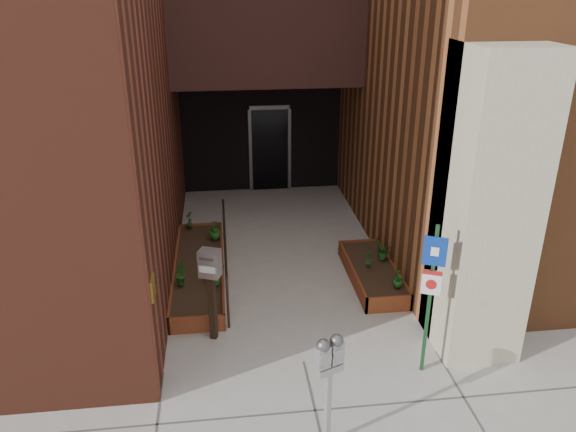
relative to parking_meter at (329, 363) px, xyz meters
name	(u,v)px	position (x,y,z in m)	size (l,w,h in m)	color
ground	(303,362)	(-0.05, 1.55, -1.17)	(80.00, 80.00, 0.00)	#9E9991
planter_left	(199,271)	(-1.60, 4.25, -1.04)	(0.90, 3.60, 0.30)	brown
planter_right	(372,274)	(1.55, 3.75, -1.04)	(0.80, 2.20, 0.30)	brown
handrail	(225,241)	(-1.10, 4.20, -0.43)	(0.04, 3.34, 0.90)	black
parking_meter	(329,363)	(0.00, 0.00, 0.00)	(0.35, 0.24, 1.52)	#A5A5A7
sign_post	(431,285)	(1.59, 1.16, 0.21)	(0.29, 0.14, 2.25)	#163D1D
payment_dropbox	(210,276)	(-1.33, 2.31, -0.09)	(0.36, 0.31, 1.51)	black
shrub_left_a	(215,274)	(-1.30, 3.44, -0.68)	(0.35, 0.35, 0.39)	#195618
shrub_left_b	(180,274)	(-1.89, 3.51, -0.69)	(0.20, 0.20, 0.37)	#1C5117
shrub_left_c	(214,229)	(-1.30, 5.25, -0.67)	(0.23, 0.23, 0.40)	#215E1B
shrub_left_d	(189,220)	(-1.81, 5.85, -0.69)	(0.19, 0.19, 0.36)	#245016
shrub_right_a	(398,278)	(1.78, 2.97, -0.71)	(0.18, 0.18, 0.32)	#19591B
shrub_right_b	(369,258)	(1.47, 3.73, -0.71)	(0.18, 0.18, 0.33)	#1B611E
shrub_right_c	(383,251)	(1.80, 3.99, -0.71)	(0.30, 0.30, 0.33)	#1E5618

